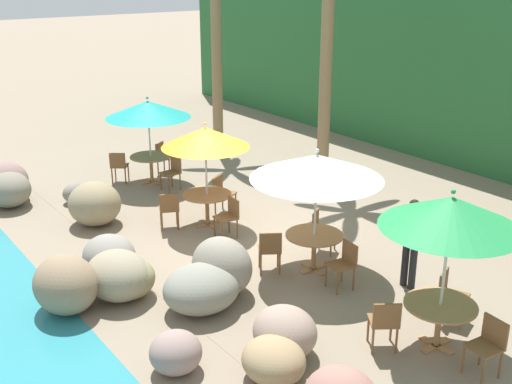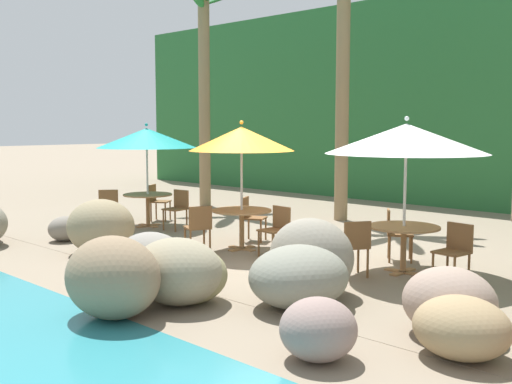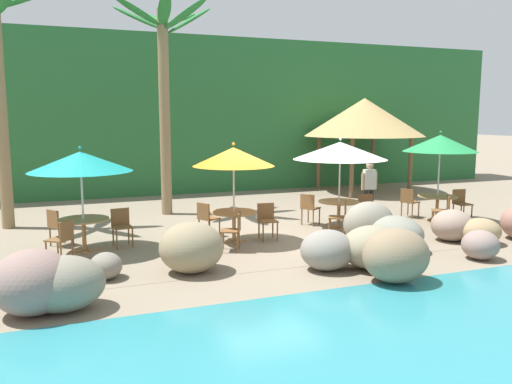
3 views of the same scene
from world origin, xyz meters
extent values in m
plane|color=gray|center=(0.00, 0.00, 0.00)|extent=(120.00, 120.00, 0.00)
cube|color=gray|center=(0.00, 0.00, 0.00)|extent=(18.00, 5.20, 0.01)
cube|color=#286633|center=(0.00, 9.00, 3.00)|extent=(28.00, 2.40, 6.00)
ellipsoid|color=#9D815A|center=(4.39, -2.42, 0.31)|extent=(0.97, 0.88, 0.62)
ellipsoid|color=gray|center=(2.15, -2.22, 0.39)|extent=(1.20, 1.33, 0.79)
ellipsoid|color=gray|center=(4.01, -1.91, 0.38)|extent=(1.02, 0.94, 0.76)
ellipsoid|color=slate|center=(-4.04, -2.00, 0.25)|extent=(0.59, 0.67, 0.50)
ellipsoid|color=gray|center=(0.93, -3.18, 0.43)|extent=(1.28, 1.10, 0.85)
ellipsoid|color=gray|center=(3.41, -3.44, 0.31)|extent=(0.76, 0.77, 0.62)
ellipsoid|color=#8C855A|center=(1.00, -3.04, 0.37)|extent=(1.00, 0.97, 0.73)
ellipsoid|color=#8A7256|center=(0.83, -4.07, 0.49)|extent=(1.25, 1.05, 0.98)
ellipsoid|color=#8E7F5E|center=(-2.46, -2.17, 0.49)|extent=(1.24, 1.16, 0.98)
ellipsoid|color=gray|center=(0.05, -2.95, 0.40)|extent=(1.08, 0.97, 0.79)
ellipsoid|color=gray|center=(1.87, -1.61, 0.52)|extent=(1.22, 1.00, 1.04)
cylinder|color=silver|center=(-4.30, 0.20, 1.05)|extent=(0.04, 0.04, 2.10)
cone|color=teal|center=(-4.30, 0.20, 2.00)|extent=(2.22, 2.22, 0.44)
sphere|color=teal|center=(-4.30, 0.20, 2.30)|extent=(0.07, 0.07, 0.07)
cube|color=#A37547|center=(-4.30, 0.20, 0.01)|extent=(0.60, 0.12, 0.03)
cube|color=#A37547|center=(-4.30, 0.20, 0.01)|extent=(0.12, 0.60, 0.03)
cylinder|color=#A37547|center=(-4.30, 0.20, 0.37)|extent=(0.09, 0.09, 0.71)
cylinder|color=#A37547|center=(-4.30, 0.20, 0.72)|extent=(1.10, 1.10, 0.03)
cylinder|color=brown|center=(-3.26, 0.15, 0.23)|extent=(0.04, 0.04, 0.45)
cylinder|color=brown|center=(-3.61, 0.11, 0.23)|extent=(0.04, 0.04, 0.45)
cylinder|color=brown|center=(-3.30, 0.50, 0.23)|extent=(0.04, 0.04, 0.45)
cylinder|color=brown|center=(-3.66, 0.46, 0.23)|extent=(0.04, 0.04, 0.45)
cube|color=brown|center=(-3.46, 0.31, 0.47)|extent=(0.47, 0.47, 0.03)
cube|color=brown|center=(-3.48, 0.50, 0.66)|extent=(0.42, 0.09, 0.42)
cylinder|color=brown|center=(-4.72, 1.16, 0.23)|extent=(0.04, 0.04, 0.45)
cylinder|color=brown|center=(-4.52, 0.86, 0.23)|extent=(0.04, 0.04, 0.45)
cylinder|color=brown|center=(-5.01, 0.97, 0.23)|extent=(0.04, 0.04, 0.45)
cylinder|color=brown|center=(-4.82, 0.67, 0.23)|extent=(0.04, 0.04, 0.45)
cube|color=brown|center=(-4.77, 0.92, 0.47)|extent=(0.58, 0.58, 0.03)
cube|color=brown|center=(-4.93, 0.81, 0.66)|extent=(0.26, 0.37, 0.42)
cylinder|color=brown|center=(-5.08, -0.49, 0.23)|extent=(0.04, 0.04, 0.45)
cylinder|color=brown|center=(-4.86, -0.21, 0.23)|extent=(0.04, 0.04, 0.45)
cylinder|color=brown|center=(-4.80, -0.71, 0.23)|extent=(0.04, 0.04, 0.45)
cylinder|color=brown|center=(-4.58, -0.43, 0.23)|extent=(0.04, 0.04, 0.45)
cube|color=brown|center=(-4.83, -0.46, 0.47)|extent=(0.59, 0.59, 0.03)
cube|color=brown|center=(-4.67, -0.59, 0.66)|extent=(0.29, 0.35, 0.42)
cylinder|color=silver|center=(-0.93, -0.16, 1.07)|extent=(0.04, 0.04, 2.14)
cone|color=orange|center=(-0.93, -0.16, 2.04)|extent=(1.92, 1.92, 0.44)
sphere|color=orange|center=(-0.93, -0.16, 2.34)|extent=(0.07, 0.07, 0.07)
cube|color=#A37547|center=(-0.93, -0.16, 0.01)|extent=(0.60, 0.12, 0.03)
cube|color=#A37547|center=(-0.93, -0.16, 0.01)|extent=(0.12, 0.60, 0.03)
cylinder|color=#A37547|center=(-0.93, -0.16, 0.37)|extent=(0.09, 0.09, 0.71)
cylinder|color=#A37547|center=(-0.93, -0.16, 0.72)|extent=(1.10, 1.10, 0.03)
cylinder|color=brown|center=(0.08, -0.43, 0.23)|extent=(0.04, 0.04, 0.45)
cylinder|color=brown|center=(-0.27, -0.40, 0.23)|extent=(0.04, 0.04, 0.45)
cylinder|color=brown|center=(0.11, -0.07, 0.23)|extent=(0.04, 0.04, 0.45)
cylinder|color=brown|center=(-0.24, -0.04, 0.23)|extent=(0.04, 0.04, 0.45)
cube|color=brown|center=(-0.08, -0.23, 0.47)|extent=(0.45, 0.45, 0.03)
cube|color=brown|center=(-0.06, -0.03, 0.66)|extent=(0.42, 0.07, 0.42)
cylinder|color=brown|center=(-1.25, 0.83, 0.23)|extent=(0.04, 0.04, 0.45)
cylinder|color=brown|center=(-1.08, 0.52, 0.23)|extent=(0.04, 0.04, 0.45)
cylinder|color=brown|center=(-1.56, 0.67, 0.23)|extent=(0.04, 0.04, 0.45)
cylinder|color=brown|center=(-1.40, 0.35, 0.23)|extent=(0.04, 0.04, 0.45)
cube|color=brown|center=(-1.32, 0.59, 0.47)|extent=(0.57, 0.57, 0.03)
cube|color=brown|center=(-1.50, 0.50, 0.66)|extent=(0.23, 0.39, 0.42)
cylinder|color=brown|center=(-1.51, -1.03, 0.23)|extent=(0.04, 0.04, 0.45)
cylinder|color=brown|center=(-1.37, -0.70, 0.23)|extent=(0.04, 0.04, 0.45)
cylinder|color=brown|center=(-1.19, -1.17, 0.23)|extent=(0.04, 0.04, 0.45)
cylinder|color=brown|center=(-1.04, -0.85, 0.23)|extent=(0.04, 0.04, 0.45)
cube|color=brown|center=(-1.28, -0.94, 0.47)|extent=(0.56, 0.56, 0.03)
cube|color=brown|center=(-1.09, -1.02, 0.66)|extent=(0.20, 0.40, 0.42)
cylinder|color=silver|center=(2.17, 0.28, 1.09)|extent=(0.04, 0.04, 2.18)
cone|color=white|center=(2.17, 0.28, 2.08)|extent=(2.46, 2.46, 0.46)
sphere|color=white|center=(2.17, 0.28, 2.39)|extent=(0.07, 0.07, 0.07)
cube|color=#A37547|center=(2.17, 0.28, 0.01)|extent=(0.60, 0.12, 0.03)
cube|color=#A37547|center=(2.17, 0.28, 0.01)|extent=(0.12, 0.60, 0.03)
cylinder|color=#A37547|center=(2.17, 0.28, 0.37)|extent=(0.09, 0.09, 0.71)
cylinder|color=#A37547|center=(2.17, 0.28, 0.72)|extent=(1.10, 1.10, 0.03)
cylinder|color=brown|center=(3.16, -0.03, 0.23)|extent=(0.04, 0.04, 0.45)
cylinder|color=brown|center=(2.81, 0.02, 0.23)|extent=(0.04, 0.04, 0.45)
cylinder|color=brown|center=(3.21, 0.32, 0.23)|extent=(0.04, 0.04, 0.45)
cylinder|color=brown|center=(2.86, 0.37, 0.23)|extent=(0.04, 0.04, 0.45)
cube|color=brown|center=(3.01, 0.17, 0.47)|extent=(0.47, 0.47, 0.03)
cube|color=brown|center=(3.04, 0.37, 0.66)|extent=(0.42, 0.09, 0.42)
cylinder|color=brown|center=(1.74, 1.24, 0.23)|extent=(0.04, 0.04, 0.45)
cylinder|color=brown|center=(1.94, 0.94, 0.23)|extent=(0.04, 0.04, 0.45)
cylinder|color=brown|center=(1.45, 1.04, 0.23)|extent=(0.04, 0.04, 0.45)
cylinder|color=brown|center=(1.65, 0.74, 0.23)|extent=(0.04, 0.04, 0.45)
cube|color=brown|center=(1.70, 0.99, 0.47)|extent=(0.58, 0.58, 0.03)
cube|color=brown|center=(1.53, 0.88, 0.66)|extent=(0.26, 0.37, 0.42)
cylinder|color=brown|center=(1.46, -0.49, 0.23)|extent=(0.04, 0.04, 0.45)
cylinder|color=brown|center=(1.66, -0.19, 0.23)|extent=(0.04, 0.04, 0.45)
cylinder|color=brown|center=(1.76, -0.68, 0.23)|extent=(0.04, 0.04, 0.45)
cylinder|color=brown|center=(1.96, -0.38, 0.23)|extent=(0.04, 0.04, 0.45)
cube|color=brown|center=(1.71, -0.43, 0.47)|extent=(0.58, 0.58, 0.03)
cube|color=brown|center=(1.88, -0.54, 0.66)|extent=(0.26, 0.37, 0.42)
cylinder|color=olive|center=(-6.08, 3.51, 3.07)|extent=(0.32, 0.32, 6.14)
cylinder|color=olive|center=(-1.70, 3.99, 3.04)|extent=(0.32, 0.32, 6.07)
camera|label=1|loc=(10.29, -7.09, 5.55)|focal=44.28mm
camera|label=2|loc=(6.96, -8.02, 2.28)|focal=43.00mm
camera|label=3|loc=(-4.77, -11.64, 2.98)|focal=36.47mm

